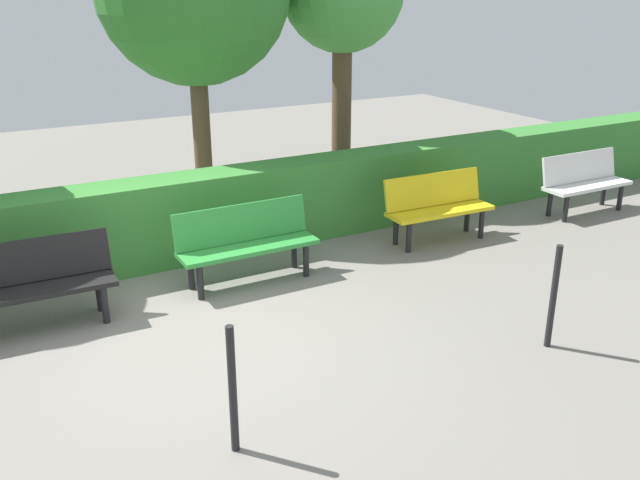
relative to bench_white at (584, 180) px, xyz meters
name	(u,v)px	position (x,y,z in m)	size (l,w,h in m)	color
ground_plane	(192,338)	(6.26, 0.90, -0.48)	(22.30, 22.30, 0.00)	gray
bench_white	(584,180)	(0.00, 0.00, 0.00)	(1.42, 0.48, 0.86)	white
bench_yellow	(437,204)	(2.59, -0.10, 0.00)	(1.45, 0.53, 0.86)	yellow
bench_green	(246,240)	(5.26, -0.09, 0.00)	(1.56, 0.46, 0.86)	#2D8C38
bench_black	(25,282)	(7.56, -0.06, 0.00)	(1.65, 0.53, 0.86)	black
hedge_row	(225,212)	(5.13, -1.05, 0.03)	(18.30, 0.56, 1.03)	#387F33
railing_post_mid	(553,297)	(3.43, 2.64, 0.02)	(0.06, 0.06, 1.00)	black
railing_post_far	(233,390)	(6.53, 2.64, 0.02)	(0.06, 0.06, 1.00)	black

